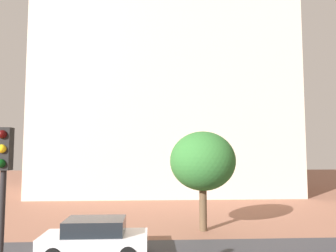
{
  "coord_description": "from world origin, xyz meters",
  "views": [
    {
      "loc": [
        -0.78,
        -4.05,
        4.15
      ],
      "look_at": [
        0.01,
        10.54,
        5.36
      ],
      "focal_mm": 33.67,
      "sensor_mm": 36.0,
      "label": 1
    }
  ],
  "objects": [
    {
      "name": "landmark_building",
      "position": [
        0.8,
        29.86,
        11.52
      ],
      "size": [
        25.12,
        13.06,
        39.36
      ],
      "color": "beige",
      "rests_on": "ground_plane"
    },
    {
      "name": "ground_plane",
      "position": [
        0.0,
        10.0,
        0.0
      ],
      "size": [
        120.0,
        120.0,
        0.0
      ],
      "primitive_type": "plane",
      "color": "#93604C"
    },
    {
      "name": "traffic_light_pole",
      "position": [
        -3.87,
        2.78,
        3.26
      ],
      "size": [
        0.28,
        0.34,
        4.67
      ],
      "color": "black",
      "rests_on": "ground_plane"
    },
    {
      "name": "car_white",
      "position": [
        -3.0,
        9.01,
        0.71
      ],
      "size": [
        4.18,
        2.09,
        1.48
      ],
      "color": "silver",
      "rests_on": "ground_plane"
    },
    {
      "name": "tree_curb_far",
      "position": [
        2.01,
        12.88,
        3.66
      ],
      "size": [
        3.53,
        3.53,
        5.27
      ],
      "color": "brown",
      "rests_on": "ground_plane"
    }
  ]
}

